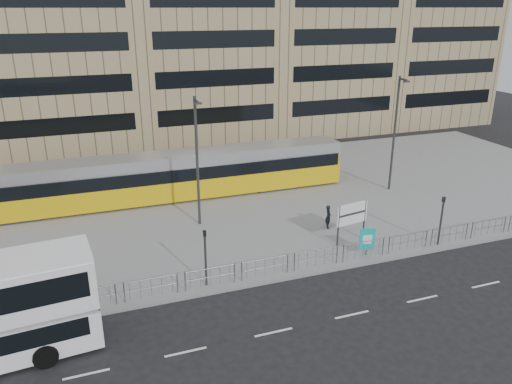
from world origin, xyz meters
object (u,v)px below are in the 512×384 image
object	(u,v)px
pedestrian	(328,217)
lamp_post_west	(197,157)
traffic_light_west	(205,251)
tram	(154,178)
station_sign	(352,215)
traffic_light_east	(442,215)
lamp_post_east	(395,130)
ad_panel	(367,240)

from	to	relation	value
pedestrian	lamp_post_west	xyz separation A→B (m)	(-7.69, 3.44, 3.81)
traffic_light_west	lamp_post_west	size ratio (longest dim) A/B	0.37
lamp_post_west	traffic_light_west	bearing A→B (deg)	-101.42
tram	station_sign	world-z (taller)	tram
traffic_light_east	lamp_post_west	distance (m)	15.29
station_sign	traffic_light_east	size ratio (longest dim) A/B	0.83
station_sign	traffic_light_west	xyz separation A→B (m)	(-9.54, -1.87, 0.20)
lamp_post_west	lamp_post_east	bearing A→B (deg)	5.30
station_sign	lamp_post_east	xyz separation A→B (m)	(7.70, 7.25, 3.00)
station_sign	ad_panel	bearing A→B (deg)	-99.07
ad_panel	lamp_post_east	world-z (taller)	lamp_post_east
tram	traffic_light_west	world-z (taller)	tram
station_sign	traffic_light_east	bearing A→B (deg)	-33.38
pedestrian	station_sign	bearing A→B (deg)	-154.91
tram	lamp_post_east	world-z (taller)	lamp_post_east
pedestrian	lamp_post_east	size ratio (longest dim) A/B	0.18
tram	ad_panel	size ratio (longest dim) A/B	17.61
traffic_light_east	lamp_post_east	size ratio (longest dim) A/B	0.35
traffic_light_west	traffic_light_east	distance (m)	14.37
station_sign	lamp_post_west	world-z (taller)	lamp_post_west
lamp_post_east	traffic_light_east	bearing A→B (deg)	-107.03
pedestrian	lamp_post_west	size ratio (longest dim) A/B	0.19
traffic_light_east	lamp_post_west	world-z (taller)	lamp_post_west
tram	traffic_light_east	size ratio (longest dim) A/B	9.45
pedestrian	lamp_post_west	world-z (taller)	lamp_post_west
lamp_post_east	pedestrian	bearing A→B (deg)	-148.52
station_sign	tram	bearing A→B (deg)	122.04
lamp_post_west	lamp_post_east	world-z (taller)	lamp_post_east
traffic_light_west	traffic_light_east	xyz separation A→B (m)	(14.37, -0.23, 0.00)
tram	traffic_light_west	xyz separation A→B (m)	(0.52, -13.06, 0.24)
traffic_light_west	lamp_post_east	world-z (taller)	lamp_post_east
tram	lamp_post_west	world-z (taller)	lamp_post_west
lamp_post_west	lamp_post_east	distance (m)	15.75
pedestrian	traffic_light_east	distance (m)	6.90
lamp_post_west	lamp_post_east	size ratio (longest dim) A/B	0.96
traffic_light_east	lamp_post_west	size ratio (longest dim) A/B	0.37
traffic_light_east	lamp_post_east	distance (m)	10.18
tram	station_sign	bearing A→B (deg)	-47.75
traffic_light_west	traffic_light_east	world-z (taller)	same
traffic_light_west	tram	bearing A→B (deg)	92.22
lamp_post_east	tram	bearing A→B (deg)	167.50
lamp_post_east	ad_panel	bearing A→B (deg)	-130.38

